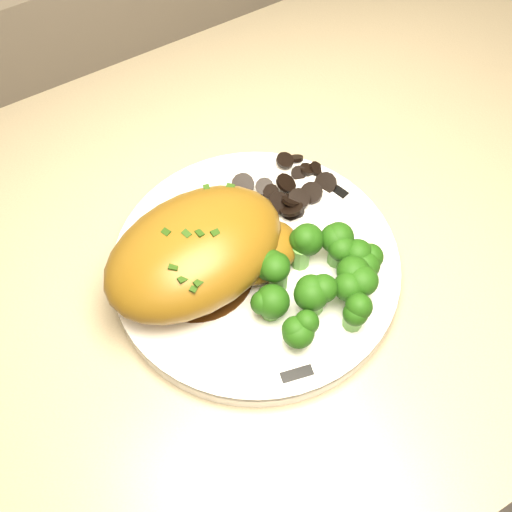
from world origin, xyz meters
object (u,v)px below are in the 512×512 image
counter (131,455)px  chicken_breast (202,252)px  plate (256,266)px  broccoli_florets (320,282)px

counter → chicken_breast: 0.52m
plate → broccoli_florets: size_ratio=2.19×
counter → plate: size_ratio=7.35×
broccoli_florets → plate: bearing=116.7°
counter → plate: counter is taller
counter → broccoli_florets: 0.55m
chicken_breast → broccoli_florets: 0.11m
counter → broccoli_florets: counter is taller
counter → chicken_breast: size_ratio=10.46×
counter → plate: 0.50m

